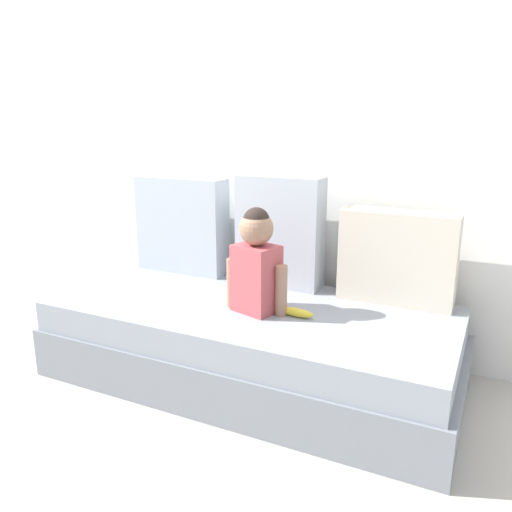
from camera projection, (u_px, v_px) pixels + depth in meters
name	position (u px, v px, depth m)	size (l,w,h in m)	color
ground_plane	(251.00, 378.00, 2.61)	(12.00, 12.00, 0.00)	#B2ADA3
back_wall	(298.00, 138.00, 2.81)	(5.20, 0.10, 2.33)	white
couch	(251.00, 342.00, 2.56)	(2.00, 0.90, 0.39)	gray
throw_pillow_left	(182.00, 225.00, 3.01)	(0.55, 0.16, 0.55)	#B2BCC6
throw_pillow_center	(280.00, 232.00, 2.74)	(0.46, 0.16, 0.59)	#B2BCC6
throw_pillow_right	(397.00, 258.00, 2.49)	(0.55, 0.16, 0.45)	beige
toddler	(256.00, 262.00, 2.37)	(0.31, 0.20, 0.49)	#B24C51
banana	(296.00, 312.00, 2.36)	(0.17, 0.04, 0.04)	yellow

